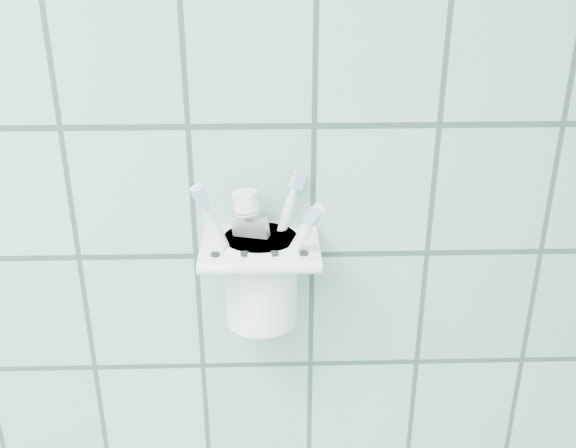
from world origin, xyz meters
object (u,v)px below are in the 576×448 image
Objects in this scene: cup at (261,276)px; toothbrush_orange at (258,232)px; toothbrush_pink at (256,245)px; holder_bracket at (260,248)px; toothbrush_blue at (255,248)px; toothpaste_tube at (263,243)px.

toothbrush_orange is (-0.00, 0.02, 0.05)m from cup.
toothbrush_pink reaches higher than cup.
holder_bracket is 0.03m from toothbrush_orange.
toothbrush_blue is (-0.00, -0.00, -0.00)m from toothbrush_pink.
toothpaste_tube is at bearing 41.12° from toothbrush_blue.
toothbrush_orange is at bearing 64.32° from toothbrush_blue.
toothbrush_blue reaches higher than holder_bracket.
holder_bracket is at bearing 18.41° from toothbrush_blue.
toothbrush_blue is (-0.01, -0.01, 0.04)m from cup.
toothbrush_orange reaches higher than cup.
toothbrush_orange is at bearing 96.71° from cup.
toothpaste_tube reaches higher than holder_bracket.
holder_bracket is 1.22× the size of cup.
cup is 0.04m from toothpaste_tube.
toothpaste_tube is (0.01, -0.01, -0.01)m from toothbrush_orange.
toothbrush_pink is at bearing -137.35° from holder_bracket.
toothbrush_pink is 0.02m from toothpaste_tube.
toothpaste_tube reaches higher than cup.
toothpaste_tube is (0.01, 0.02, -0.00)m from toothbrush_blue.
holder_bracket is at bearing 14.37° from toothbrush_pink.
toothbrush_pink is 1.04× the size of toothbrush_blue.
toothbrush_pink is 1.15× the size of toothpaste_tube.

